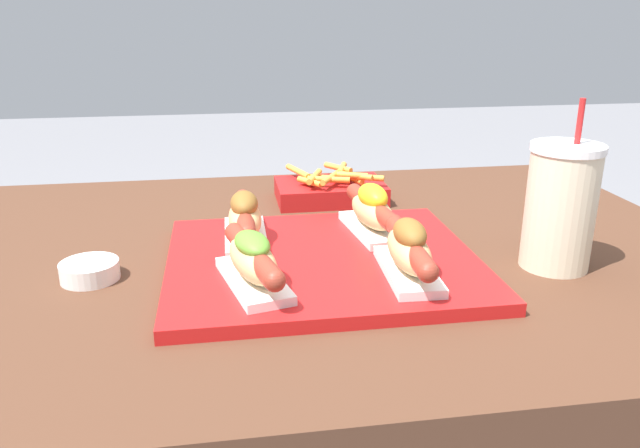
{
  "coord_description": "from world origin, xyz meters",
  "views": [
    {
      "loc": [
        -0.09,
        -0.88,
        1.1
      ],
      "look_at": [
        0.04,
        -0.06,
        0.81
      ],
      "focal_mm": 35.0,
      "sensor_mm": 36.0,
      "label": 1
    }
  ],
  "objects": [
    {
      "name": "serving_tray",
      "position": [
        0.04,
        -0.08,
        0.76
      ],
      "size": [
        0.43,
        0.37,
        0.02
      ],
      "color": "red",
      "rests_on": "patio_table"
    },
    {
      "name": "hot_dog_0",
      "position": [
        -0.06,
        -0.16,
        0.81
      ],
      "size": [
        0.09,
        0.19,
        0.07
      ],
      "color": "white",
      "rests_on": "serving_tray"
    },
    {
      "name": "hot_dog_1",
      "position": [
        0.14,
        -0.17,
        0.81
      ],
      "size": [
        0.07,
        0.2,
        0.07
      ],
      "color": "white",
      "rests_on": "serving_tray"
    },
    {
      "name": "hot_dog_2",
      "position": [
        -0.06,
        -0.01,
        0.81
      ],
      "size": [
        0.06,
        0.2,
        0.07
      ],
      "color": "white",
      "rests_on": "serving_tray"
    },
    {
      "name": "hot_dog_3",
      "position": [
        0.13,
        0.0,
        0.81
      ],
      "size": [
        0.08,
        0.2,
        0.08
      ],
      "color": "white",
      "rests_on": "serving_tray"
    },
    {
      "name": "sauce_bowl",
      "position": [
        -0.27,
        -0.07,
        0.77
      ],
      "size": [
        0.08,
        0.08,
        0.02
      ],
      "color": "white",
      "rests_on": "patio_table"
    },
    {
      "name": "drink_cup",
      "position": [
        0.37,
        -0.13,
        0.84
      ],
      "size": [
        0.1,
        0.1,
        0.23
      ],
      "color": "beige",
      "rests_on": "patio_table"
    },
    {
      "name": "fries_basket",
      "position": [
        0.11,
        0.23,
        0.78
      ],
      "size": [
        0.2,
        0.14,
        0.06
      ],
      "color": "#B21919",
      "rests_on": "patio_table"
    }
  ]
}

